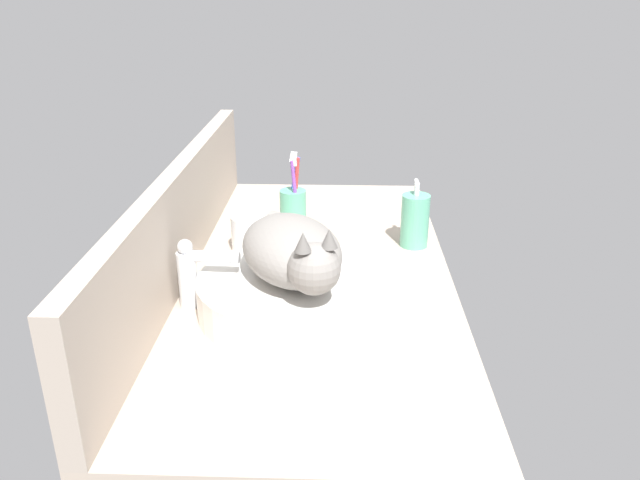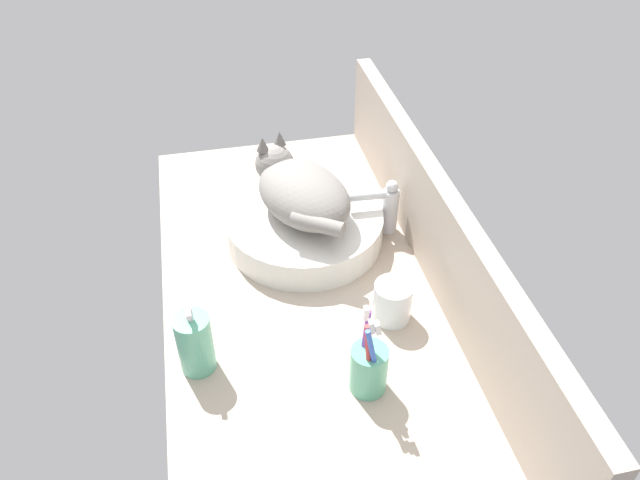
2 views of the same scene
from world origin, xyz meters
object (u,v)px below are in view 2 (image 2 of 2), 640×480
sink_basin (305,227)px  cat (300,191)px  faucet (386,205)px  toothbrush_cup (369,367)px  soap_dispenser (195,343)px  water_glass (392,304)px

sink_basin → cat: cat is taller
faucet → toothbrush_cup: bearing=-20.3°
cat → soap_dispenser: size_ratio=1.99×
sink_basin → soap_dispenser: 40.88cm
cat → soap_dispenser: bearing=-37.5°
toothbrush_cup → water_glass: toothbrush_cup is taller
sink_basin → soap_dispenser: size_ratio=2.25×
sink_basin → water_glass: 29.77cm
toothbrush_cup → water_glass: bearing=149.4°
soap_dispenser → toothbrush_cup: 30.82cm
cat → faucet: (2.07, 19.00, -5.29)cm
sink_basin → water_glass: bearing=23.9°
faucet → water_glass: 27.38cm
faucet → sink_basin: bearing=-92.6°
water_glass → cat: bearing=-156.0°
faucet → cat: bearing=-96.2°
sink_basin → toothbrush_cup: toothbrush_cup is taller
sink_basin → faucet: faucet is taller
cat → water_glass: cat is taller
sink_basin → soap_dispenser: soap_dispenser is taller
faucet → soap_dispenser: 53.86cm
faucet → toothbrush_cup: 44.51cm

